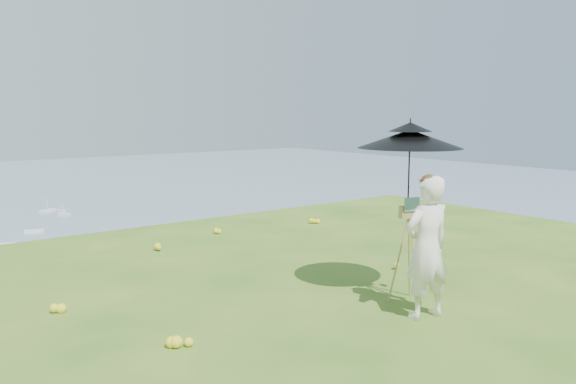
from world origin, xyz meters
TOP-DOWN VIEW (x-y plane):
  - ground at (0.00, 0.00)m, footprint 14.00×14.00m
  - slope_trees at (0.00, 35.00)m, footprint 110.00×50.00m
  - wildflowers at (0.00, 0.25)m, footprint 10.00×10.50m
  - painter at (-0.58, -0.51)m, footprint 0.71×0.53m
  - field_easel at (-0.30, 0.04)m, footprint 0.65×0.65m
  - sun_umbrella at (-0.29, 0.07)m, footprint 1.76×1.76m
  - painter_cap at (-0.58, -0.51)m, footprint 0.25×0.29m

SIDE VIEW (x-z plane):
  - slope_trees at x=0.00m, z-range -18.00..-12.00m
  - ground at x=0.00m, z-range 0.00..0.00m
  - wildflowers at x=0.00m, z-range 0.00..0.12m
  - field_easel at x=-0.30m, z-range 0.00..1.44m
  - painter at x=-0.58m, z-range 0.00..1.79m
  - painter_cap at x=-0.58m, z-range 1.69..1.79m
  - sun_umbrella at x=-0.29m, z-range 1.18..2.47m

